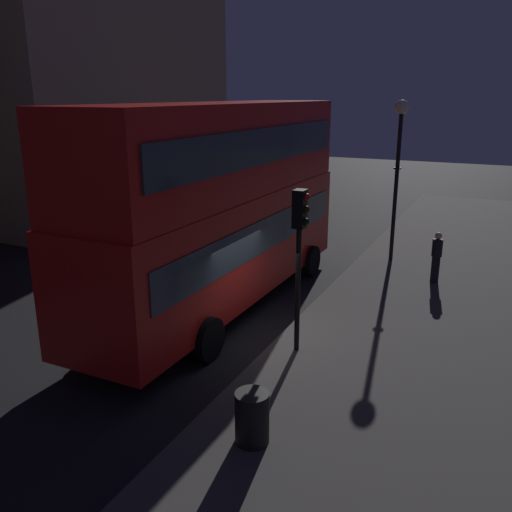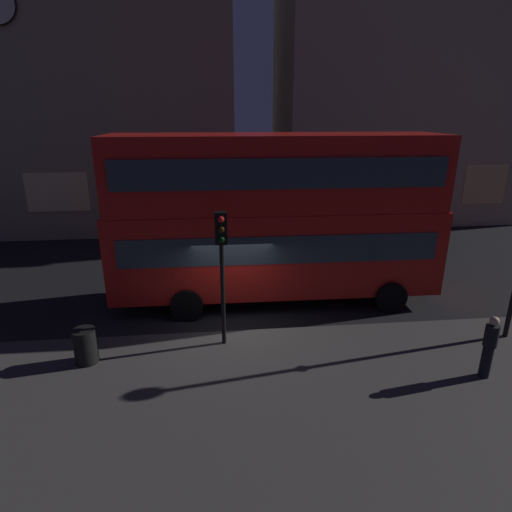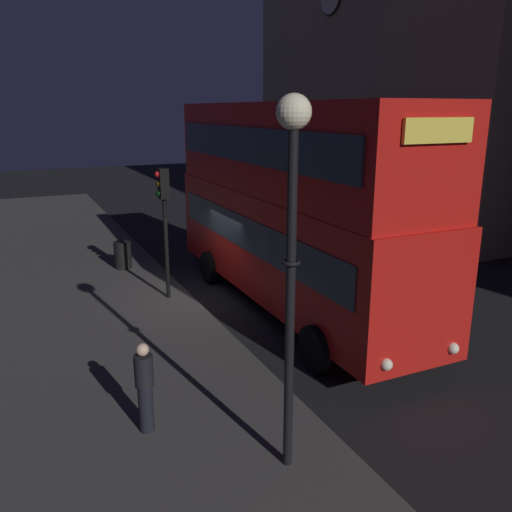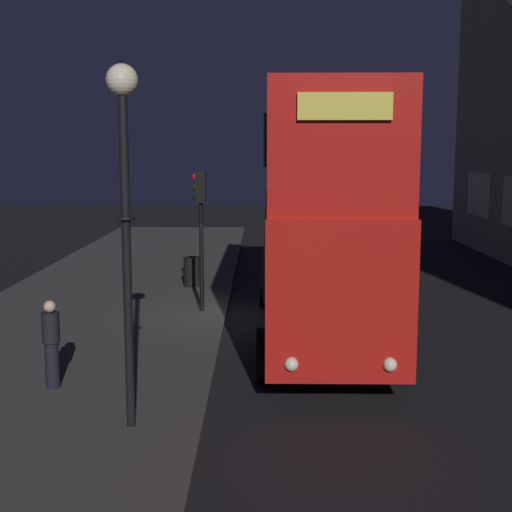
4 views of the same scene
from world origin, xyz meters
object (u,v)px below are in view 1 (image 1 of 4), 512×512
(street_lamp, at_px, (399,148))
(pedestrian, at_px, (436,256))
(traffic_light_near_kerb, at_px, (300,237))
(double_decker_bus, at_px, (221,199))
(litter_bin, at_px, (252,417))

(street_lamp, bearing_deg, pedestrian, -135.82)
(traffic_light_near_kerb, xyz_separation_m, pedestrian, (6.37, -2.21, -1.89))
(double_decker_bus, bearing_deg, street_lamp, -28.17)
(street_lamp, height_order, litter_bin, street_lamp)
(traffic_light_near_kerb, xyz_separation_m, street_lamp, (8.20, -0.44, 1.27))
(traffic_light_near_kerb, bearing_deg, street_lamp, -3.71)
(street_lamp, xyz_separation_m, pedestrian, (-1.83, -1.78, -3.16))
(double_decker_bus, relative_size, traffic_light_near_kerb, 2.91)
(traffic_light_near_kerb, distance_m, street_lamp, 8.31)
(street_lamp, relative_size, litter_bin, 5.97)
(double_decker_bus, xyz_separation_m, litter_bin, (-5.49, -3.59, -2.57))
(street_lamp, distance_m, pedestrian, 4.06)
(double_decker_bus, xyz_separation_m, street_lamp, (6.32, -3.46, 0.97))
(street_lamp, bearing_deg, traffic_light_near_kerb, 176.95)
(double_decker_bus, relative_size, litter_bin, 11.81)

